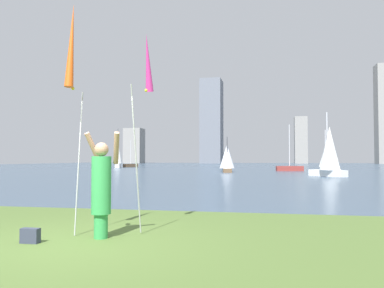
# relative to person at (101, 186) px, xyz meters

# --- Properties ---
(ground) EXTENTS (120.00, 138.00, 0.12)m
(ground) POSITION_rel_person_xyz_m (-0.33, 50.51, -0.99)
(ground) COLOR #4C662D
(person) EXTENTS (0.69, 0.51, 1.88)m
(person) POSITION_rel_person_xyz_m (0.00, 0.00, 0.00)
(person) COLOR green
(person) RESTS_ON ground
(kite_flag_left) EXTENTS (0.16, 0.61, 4.22)m
(kite_flag_left) POSITION_rel_person_xyz_m (-0.56, -0.08, 2.44)
(kite_flag_left) COLOR #B2B2B7
(kite_flag_left) RESTS_ON ground
(kite_flag_right) EXTENTS (0.16, 1.17, 3.84)m
(kite_flag_right) POSITION_rel_person_xyz_m (0.56, 0.87, 2.27)
(kite_flag_right) COLOR #B2B2B7
(kite_flag_right) RESTS_ON ground
(bag) EXTENTS (0.31, 0.13, 0.25)m
(bag) POSITION_rel_person_xyz_m (-0.98, -0.60, -0.80)
(bag) COLOR #33384C
(bag) RESTS_ON ground
(sailboat_1) EXTENTS (1.41, 2.55, 4.10)m
(sailboat_1) POSITION_rel_person_xyz_m (8.09, 31.95, 0.32)
(sailboat_1) COLOR #333D51
(sailboat_1) RESTS_ON ground
(sailboat_2) EXTENTS (2.74, 2.97, 5.07)m
(sailboat_2) POSITION_rel_person_xyz_m (7.56, 25.74, 1.03)
(sailboat_2) COLOR white
(sailboat_2) RESTS_ON ground
(sailboat_3) EXTENTS (1.71, 3.08, 4.44)m
(sailboat_3) POSITION_rel_person_xyz_m (-19.36, 54.29, -0.58)
(sailboat_3) COLOR brown
(sailboat_3) RESTS_ON ground
(sailboat_4) EXTENTS (1.75, 3.19, 3.62)m
(sailboat_4) POSITION_rel_person_xyz_m (-1.36, 33.66, 0.50)
(sailboat_4) COLOR brown
(sailboat_4) RESTS_ON ground
(sailboat_5) EXTENTS (3.08, 1.43, 5.26)m
(sailboat_5) POSITION_rel_person_xyz_m (5.15, 38.98, -0.59)
(sailboat_5) COLOR maroon
(sailboat_5) RESTS_ON ground
(sailboat_6) EXTENTS (1.71, 2.80, 6.10)m
(sailboat_6) POSITION_rel_person_xyz_m (-20.25, 50.90, 1.22)
(sailboat_6) COLOR white
(sailboat_6) RESTS_ON ground
(skyline_tower_0) EXTENTS (5.24, 5.24, 10.41)m
(skyline_tower_0) POSITION_rel_person_xyz_m (-36.98, 105.25, 4.28)
(skyline_tower_0) COLOR gray
(skyline_tower_0) RESTS_ON ground
(skyline_tower_1) EXTENTS (6.02, 7.62, 24.38)m
(skyline_tower_1) POSITION_rel_person_xyz_m (-13.58, 106.29, 11.27)
(skyline_tower_1) COLOR slate
(skyline_tower_1) RESTS_ON ground
(skyline_tower_2) EXTENTS (3.46, 4.05, 13.15)m
(skyline_tower_2) POSITION_rel_person_xyz_m (11.63, 107.35, 5.65)
(skyline_tower_2) COLOR gray
(skyline_tower_2) RESTS_ON ground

